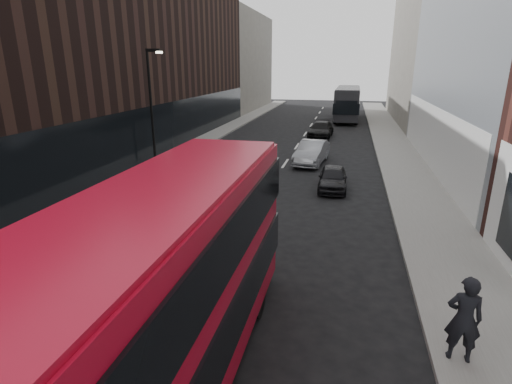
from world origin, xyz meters
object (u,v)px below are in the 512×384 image
Objects in this scene: car_a at (333,178)px; car_c at (321,130)px; street_lamp at (152,99)px; pedestrian at (464,319)px; car_b at (312,152)px; red_bus at (154,303)px; grey_bus at (347,103)px.

car_a is 0.76× the size of car_c.
street_lamp is 16.25m from car_c.
street_lamp is 21.58m from pedestrian.
street_lamp reaches higher than car_a.
car_b is (9.89, 2.37, -3.44)m from street_lamp.
red_bus reaches higher than car_a.
grey_bus is 12.83m from car_c.
red_bus reaches higher than car_c.
street_lamp is at bearing 164.10° from car_a.
car_a is at bearing -89.97° from grey_bus.
car_c is 28.40m from pedestrian.
red_bus is 20.53m from car_b.
car_a is 15.64m from car_c.
red_bus is 43.26m from grey_bus.
car_a is 1.80× the size of pedestrian.
pedestrian reaches higher than car_c.
car_b is at bearing 105.49° from car_a.
red_bus is (9.07, -18.08, -1.81)m from street_lamp.
car_a is 5.65m from car_b.
red_bus is 15.33m from car_a.
pedestrian is (2.91, -40.55, -0.85)m from grey_bus.
car_c is (0.70, 30.57, -1.69)m from red_bus.
red_bus is at bearing -63.35° from street_lamp.
car_b is (-1.61, 5.41, 0.13)m from car_a.
red_bus is 2.35× the size of car_b.
street_lamp is 0.66× the size of red_bus.
street_lamp is 20.31m from red_bus.
street_lamp is 1.96× the size of car_a.
street_lamp reaches higher than car_c.
red_bus is at bearing -100.27° from car_a.
grey_bus reaches higher than car_a.
red_bus is 2.97× the size of car_a.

